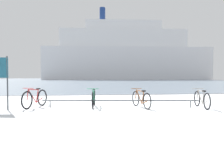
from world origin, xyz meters
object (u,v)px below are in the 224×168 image
bicycle_3 (202,99)px  info_sign (1,74)px  bicycle_0 (35,98)px  ferry_ship (125,56)px  bicycle_2 (141,99)px  bicycle_1 (94,98)px

bicycle_3 → info_sign: (-7.68, 0.33, 1.01)m
bicycle_0 → ferry_ship: (15.87, 68.72, 8.09)m
bicycle_2 → info_sign: 5.41m
bicycle_0 → bicycle_2: bearing=-7.4°
bicycle_3 → ferry_ship: 70.71m
bicycle_2 → ferry_ship: ferry_ship is taller
ferry_ship → bicycle_0: bearing=-103.0°
bicycle_2 → ferry_ship: (11.64, 69.27, 8.11)m
bicycle_1 → info_sign: info_sign is taller
bicycle_3 → bicycle_1: bearing=169.5°
bicycle_0 → info_sign: info_sign is taller
bicycle_0 → bicycle_1: bicycle_0 is taller
bicycle_1 → ferry_ship: size_ratio=0.03×
bicycle_2 → bicycle_1: bearing=167.2°
info_sign → ferry_ship: (16.95, 69.30, 7.10)m
bicycle_0 → bicycle_3: 6.65m
bicycle_1 → bicycle_2: bicycle_1 is taller
bicycle_1 → bicycle_2: bearing=-12.8°
info_sign → ferry_ship: 71.69m
bicycle_3 → bicycle_2: bearing=171.4°
bicycle_0 → bicycle_1: size_ratio=0.95×
info_sign → bicycle_0: bearing=28.1°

